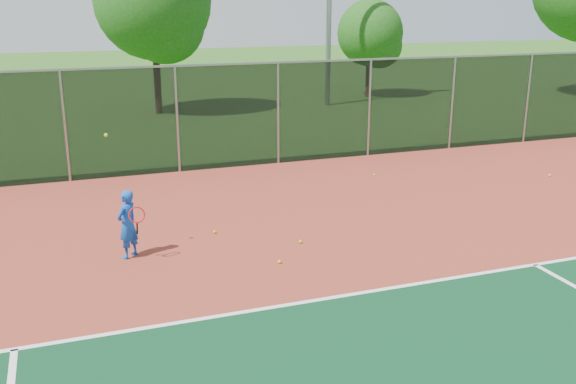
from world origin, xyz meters
The scene contains 11 objects.
ground centered at (0.00, 0.00, 0.00)m, with size 120.00×120.00×0.00m, color #265A19.
court_apron centered at (0.00, 2.00, 0.01)m, with size 30.00×20.00×0.02m, color maroon.
fence_back centered at (0.00, 12.00, 1.56)m, with size 30.00×0.06×3.03m.
tennis_player centered at (-5.07, 5.95, 0.69)m, with size 0.59×0.70×2.42m.
practice_ball_0 centered at (-3.24, 6.66, 0.06)m, with size 0.07×0.07×0.07m, color #B4C917.
practice_ball_1 centered at (2.05, 9.66, 0.06)m, with size 0.07×0.07×0.07m, color #B4C917.
practice_ball_3 centered at (-2.47, 4.67, 0.06)m, with size 0.07×0.07×0.07m, color #B4C917.
practice_ball_5 centered at (6.66, 7.98, 0.06)m, with size 0.07×0.07×0.07m, color #B4C917.
practice_ball_6 centered at (-1.73, 5.51, 0.06)m, with size 0.07×0.07×0.07m, color #B4C917.
tree_back_left centered at (-1.93, 22.12, 4.48)m, with size 4.86×4.86×7.14m.
tree_back_mid centered at (8.93, 23.65, 3.02)m, with size 3.28×3.28×4.82m.
Camera 1 is at (-6.05, -5.86, 4.77)m, focal length 40.00 mm.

